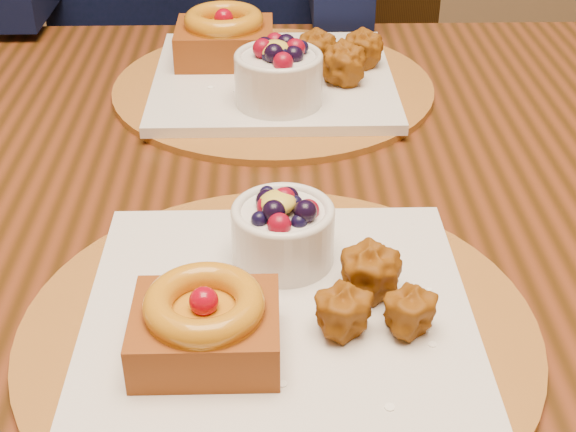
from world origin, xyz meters
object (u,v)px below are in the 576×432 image
at_px(place_setting_far, 270,70).
at_px(chair_far, 341,128).
at_px(place_setting_near, 276,308).
at_px(dining_table, 276,248).

distance_m(place_setting_far, chair_far, 0.60).
distance_m(place_setting_near, chair_far, 0.98).
xyz_separation_m(place_setting_near, chair_far, (0.13, 0.92, -0.31)).
bearing_deg(place_setting_far, chair_far, 74.72).
relative_size(place_setting_near, place_setting_far, 1.00).
xyz_separation_m(dining_table, place_setting_far, (-0.00, 0.21, 0.10)).
bearing_deg(dining_table, place_setting_near, -90.53).
bearing_deg(place_setting_near, place_setting_far, 90.18).
xyz_separation_m(place_setting_near, place_setting_far, (-0.00, 0.43, 0.01)).
height_order(dining_table, place_setting_near, place_setting_near).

